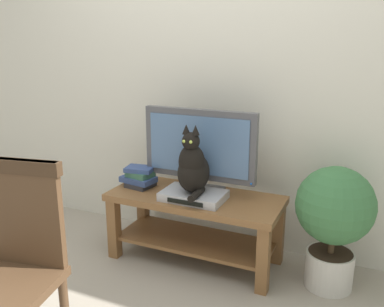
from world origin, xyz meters
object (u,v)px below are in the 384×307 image
(tv, at_px, (199,149))
(potted_plant, at_px, (334,216))
(book_stack, at_px, (140,177))
(media_box, at_px, (194,195))
(wooden_chair, at_px, (7,261))
(cat, at_px, (193,167))
(tv_stand, at_px, (195,215))

(tv, xyz_separation_m, potted_plant, (0.87, -0.03, -0.31))
(tv, relative_size, potted_plant, 1.02)
(tv, distance_m, book_stack, 0.49)
(media_box, relative_size, wooden_chair, 0.41)
(cat, bearing_deg, media_box, 94.73)
(tv_stand, bearing_deg, tv, 89.97)
(wooden_chair, bearing_deg, book_stack, 95.63)
(tv_stand, distance_m, potted_plant, 0.88)
(cat, distance_m, wooden_chair, 1.21)
(cat, bearing_deg, tv, 98.13)
(tv_stand, distance_m, book_stack, 0.47)
(media_box, relative_size, book_stack, 1.59)
(potted_plant, bearing_deg, tv, 178.35)
(cat, distance_m, potted_plant, 0.88)
(book_stack, distance_m, potted_plant, 1.29)
(tv_stand, bearing_deg, media_box, -73.85)
(tv, distance_m, wooden_chair, 1.36)
(media_box, distance_m, book_stack, 0.45)
(wooden_chair, height_order, book_stack, wooden_chair)
(tv_stand, distance_m, cat, 0.37)
(tv, relative_size, wooden_chair, 0.79)
(tv, bearing_deg, cat, -81.87)
(media_box, bearing_deg, potted_plant, 7.49)
(wooden_chair, xyz_separation_m, book_stack, (-0.12, 1.25, -0.03))
(media_box, xyz_separation_m, wooden_chair, (-0.32, -1.18, 0.07))
(tv_stand, height_order, cat, cat)
(tv_stand, bearing_deg, wooden_chair, -103.51)
(book_stack, xyz_separation_m, potted_plant, (1.29, 0.04, -0.07))
(media_box, bearing_deg, wooden_chair, -105.21)
(tv_stand, height_order, potted_plant, potted_plant)
(tv, bearing_deg, potted_plant, -1.65)
(tv, bearing_deg, media_box, -81.53)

